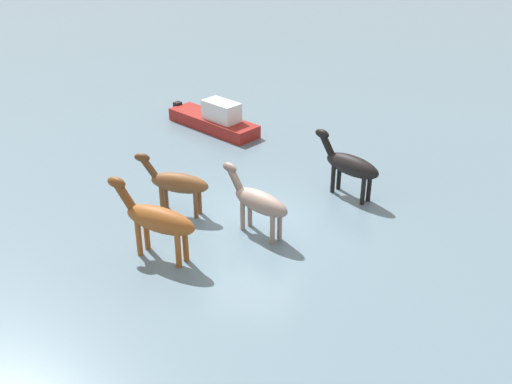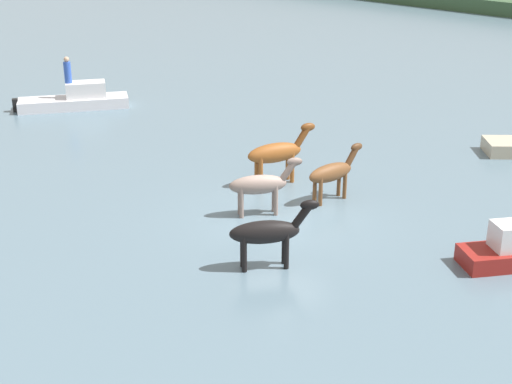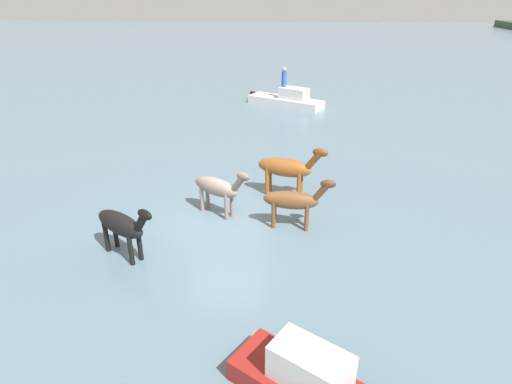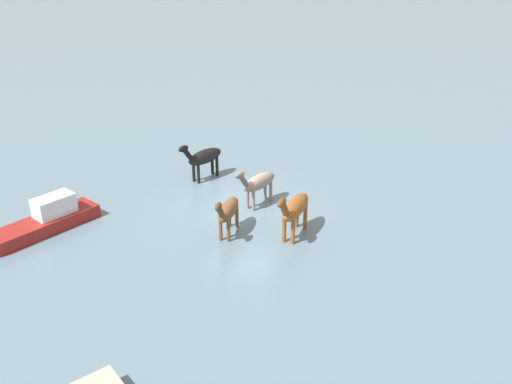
% 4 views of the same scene
% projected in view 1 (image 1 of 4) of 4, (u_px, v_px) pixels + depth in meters
% --- Properties ---
extents(ground_plane, '(188.07, 188.07, 0.00)m').
position_uv_depth(ground_plane, '(253.00, 221.00, 16.82)').
color(ground_plane, slate).
extents(horse_dun_straggler, '(1.56, 2.15, 1.81)m').
position_uv_depth(horse_dun_straggler, '(350.00, 165.00, 17.69)').
color(horse_dun_straggler, black).
rests_on(horse_dun_straggler, ground_plane).
extents(horse_rear_stallion, '(0.65, 2.19, 1.69)m').
position_uv_depth(horse_rear_stallion, '(177.00, 183.00, 16.81)').
color(horse_rear_stallion, brown).
rests_on(horse_rear_stallion, ground_plane).
extents(horse_chestnut_trailing, '(1.09, 2.51, 1.95)m').
position_uv_depth(horse_chestnut_trailing, '(157.00, 219.00, 14.74)').
color(horse_chestnut_trailing, brown).
rests_on(horse_chestnut_trailing, ground_plane).
extents(horse_pinto_flank, '(1.44, 2.11, 1.74)m').
position_uv_depth(horse_pinto_flank, '(259.00, 202.00, 15.79)').
color(horse_pinto_flank, gray).
rests_on(horse_pinto_flank, ground_plane).
extents(boat_dinghy_port, '(2.95, 3.88, 1.32)m').
position_uv_depth(boat_dinghy_port, '(214.00, 121.00, 22.78)').
color(boat_dinghy_port, maroon).
rests_on(boat_dinghy_port, ground_plane).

